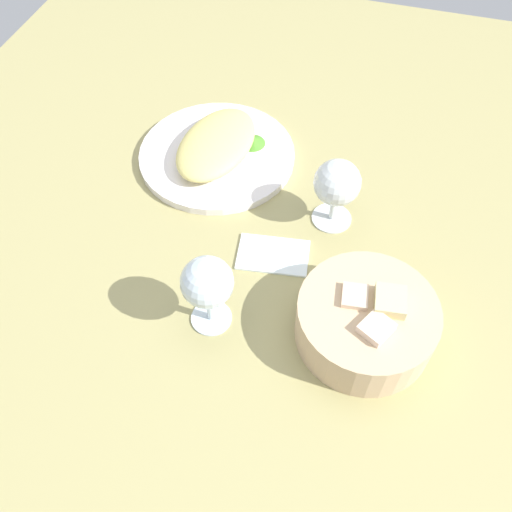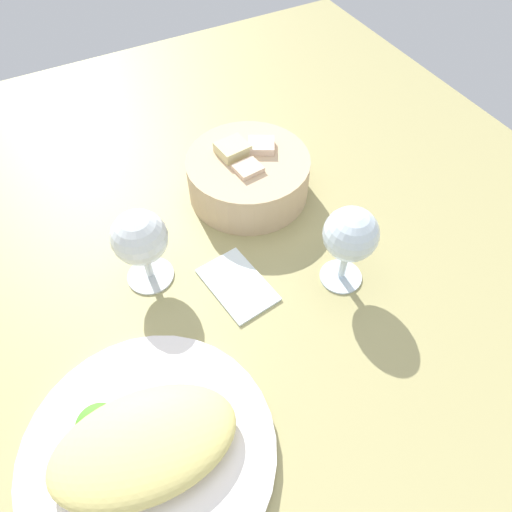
{
  "view_description": "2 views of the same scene",
  "coord_description": "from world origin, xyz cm",
  "px_view_note": "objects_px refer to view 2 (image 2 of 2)",
  "views": [
    {
      "loc": [
        60.74,
        13.77,
        69.06
      ],
      "look_at": [
        13.49,
        -0.03,
        3.7
      ],
      "focal_mm": 39.03,
      "sensor_mm": 36.0,
      "label": 1
    },
    {
      "loc": [
        -5.11,
        -32.0,
        53.64
      ],
      "look_at": [
        12.52,
        1.03,
        5.89
      ],
      "focal_mm": 33.01,
      "sensor_mm": 36.0,
      "label": 2
    }
  ],
  "objects_px": {
    "bread_basket": "(248,175)",
    "wine_glass_far": "(138,241)",
    "folded_napkin": "(237,284)",
    "wine_glass_near": "(350,237)",
    "plate": "(149,452)"
  },
  "relations": [
    {
      "from": "bread_basket",
      "to": "wine_glass_far",
      "type": "height_order",
      "value": "wine_glass_far"
    },
    {
      "from": "wine_glass_far",
      "to": "folded_napkin",
      "type": "distance_m",
      "value": 0.15
    },
    {
      "from": "wine_glass_near",
      "to": "bread_basket",
      "type": "bearing_deg",
      "value": 99.4
    },
    {
      "from": "plate",
      "to": "wine_glass_near",
      "type": "relative_size",
      "value": 2.16
    },
    {
      "from": "bread_basket",
      "to": "plate",
      "type": "bearing_deg",
      "value": -132.33
    },
    {
      "from": "plate",
      "to": "wine_glass_far",
      "type": "bearing_deg",
      "value": 70.15
    },
    {
      "from": "bread_basket",
      "to": "wine_glass_near",
      "type": "distance_m",
      "value": 0.22
    },
    {
      "from": "bread_basket",
      "to": "wine_glass_far",
      "type": "xyz_separation_m",
      "value": [
        -0.2,
        -0.09,
        0.04
      ]
    },
    {
      "from": "plate",
      "to": "folded_napkin",
      "type": "bearing_deg",
      "value": 39.85
    },
    {
      "from": "wine_glass_near",
      "to": "wine_glass_far",
      "type": "height_order",
      "value": "wine_glass_near"
    },
    {
      "from": "plate",
      "to": "wine_glass_far",
      "type": "distance_m",
      "value": 0.25
    },
    {
      "from": "bread_basket",
      "to": "folded_napkin",
      "type": "height_order",
      "value": "bread_basket"
    },
    {
      "from": "plate",
      "to": "wine_glass_far",
      "type": "height_order",
      "value": "wine_glass_far"
    },
    {
      "from": "wine_glass_near",
      "to": "folded_napkin",
      "type": "relative_size",
      "value": 1.16
    },
    {
      "from": "folded_napkin",
      "to": "bread_basket",
      "type": "bearing_deg",
      "value": -40.12
    }
  ]
}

